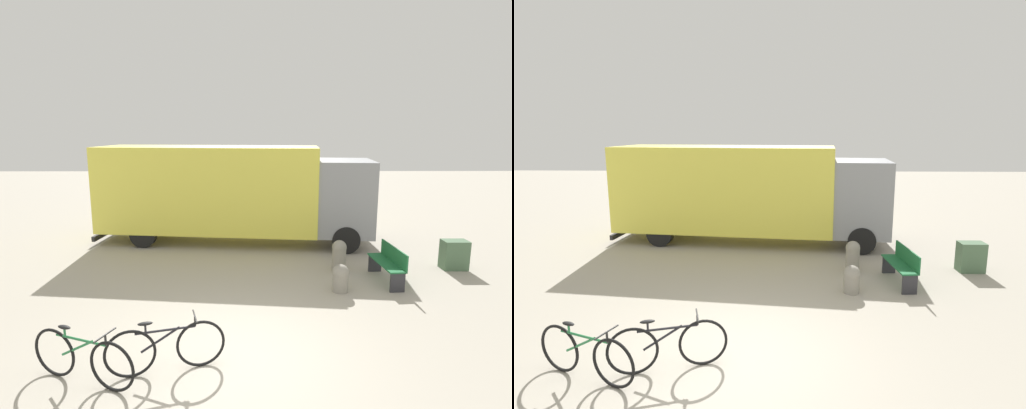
% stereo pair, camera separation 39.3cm
% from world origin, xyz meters
% --- Properties ---
extents(ground_plane, '(60.00, 60.00, 0.00)m').
position_xyz_m(ground_plane, '(0.00, 0.00, 0.00)').
color(ground_plane, '#A8A091').
extents(delivery_truck, '(8.97, 3.15, 3.12)m').
position_xyz_m(delivery_truck, '(-0.31, 7.08, 1.71)').
color(delivery_truck, '#EAE04C').
rests_on(delivery_truck, ground).
extents(park_bench, '(0.51, 1.49, 0.86)m').
position_xyz_m(park_bench, '(3.71, 3.45, 0.47)').
color(park_bench, '#1E6638').
rests_on(park_bench, ground).
extents(bicycle_near, '(1.71, 0.71, 0.86)m').
position_xyz_m(bicycle_near, '(-2.07, -0.51, 0.40)').
color(bicycle_near, black).
rests_on(bicycle_near, ground).
extents(bicycle_middle, '(1.75, 0.61, 0.86)m').
position_xyz_m(bicycle_middle, '(-0.91, -0.24, 0.40)').
color(bicycle_middle, black).
rests_on(bicycle_middle, ground).
extents(bollard_near_bench, '(0.38, 0.38, 0.64)m').
position_xyz_m(bollard_near_bench, '(2.40, 2.82, 0.33)').
color(bollard_near_bench, gray).
rests_on(bollard_near_bench, ground).
extents(bollard_far_bench, '(0.37, 0.37, 0.82)m').
position_xyz_m(bollard_far_bench, '(2.66, 4.19, 0.44)').
color(bollard_far_bench, gray).
rests_on(bollard_far_bench, ground).
extents(utility_box, '(0.65, 0.41, 0.78)m').
position_xyz_m(utility_box, '(5.74, 4.31, 0.39)').
color(utility_box, '#4C6B4C').
rests_on(utility_box, ground).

